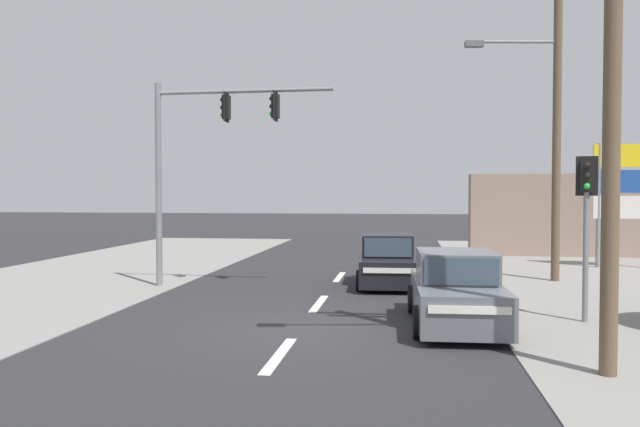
# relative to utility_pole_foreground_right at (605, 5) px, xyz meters

# --- Properties ---
(ground_plane) EXTENTS (140.00, 140.00, 0.00)m
(ground_plane) POSITION_rel_utility_pole_foreground_right_xyz_m (-5.05, 2.57, -5.57)
(ground_plane) COLOR #28282B
(lane_dash_near) EXTENTS (0.20, 2.40, 0.01)m
(lane_dash_near) POSITION_rel_utility_pole_foreground_right_xyz_m (-5.05, 0.57, -5.57)
(lane_dash_near) COLOR silver
(lane_dash_near) RESTS_ON ground
(lane_dash_mid) EXTENTS (0.20, 2.40, 0.01)m
(lane_dash_mid) POSITION_rel_utility_pole_foreground_right_xyz_m (-5.05, 5.57, -5.57)
(lane_dash_mid) COLOR silver
(lane_dash_mid) RESTS_ON ground
(lane_dash_far) EXTENTS (0.20, 2.40, 0.01)m
(lane_dash_far) POSITION_rel_utility_pole_foreground_right_xyz_m (-5.05, 10.57, -5.57)
(lane_dash_far) COLOR silver
(lane_dash_far) RESTS_ON ground
(kerb_left_verge) EXTENTS (8.00, 40.00, 0.02)m
(kerb_left_verge) POSITION_rel_utility_pole_foreground_right_xyz_m (-13.55, 6.57, -5.56)
(kerb_left_verge) COLOR gray
(kerb_left_verge) RESTS_ON ground
(utility_pole_foreground_right) EXTENTS (3.77, 0.68, 10.40)m
(utility_pole_foreground_right) POSITION_rel_utility_pole_foreground_right_xyz_m (0.00, 0.00, 0.00)
(utility_pole_foreground_right) COLOR brown
(utility_pole_foreground_right) RESTS_ON ground
(utility_pole_midground_right) EXTENTS (3.77, 0.67, 10.35)m
(utility_pole_midground_right) POSITION_rel_utility_pole_foreground_right_xyz_m (1.63, 10.43, -0.02)
(utility_pole_midground_right) COLOR brown
(utility_pole_midground_right) RESTS_ON ground
(traffic_signal_mast) EXTENTS (5.29, 0.47, 6.00)m
(traffic_signal_mast) POSITION_rel_utility_pole_foreground_right_xyz_m (-8.83, 7.73, -1.42)
(traffic_signal_mast) COLOR slate
(traffic_signal_mast) RESTS_ON ground
(pedestal_signal_right_kerb) EXTENTS (0.44, 0.31, 3.56)m
(pedestal_signal_right_kerb) POSITION_rel_utility_pole_foreground_right_xyz_m (0.90, 4.05, -3.15)
(pedestal_signal_right_kerb) COLOR slate
(pedestal_signal_right_kerb) RESTS_ON ground
(shopping_plaza_sign) EXTENTS (2.10, 0.16, 4.60)m
(shopping_plaza_sign) POSITION_rel_utility_pole_foreground_right_xyz_m (5.03, 14.36, -2.59)
(shopping_plaza_sign) COLOR slate
(shopping_plaza_sign) RESTS_ON ground
(shopfront_wall_far) EXTENTS (12.00, 1.00, 3.60)m
(shopfront_wall_far) POSITION_rel_utility_pole_foreground_right_xyz_m (5.95, 18.57, -3.77)
(shopfront_wall_far) COLOR gray
(shopfront_wall_far) RESTS_ON ground
(hatchback_crossing_left) EXTENTS (1.88, 3.69, 1.53)m
(hatchback_crossing_left) POSITION_rel_utility_pole_foreground_right_xyz_m (-3.43, 8.93, -4.87)
(hatchback_crossing_left) COLOR black
(hatchback_crossing_left) RESTS_ON ground
(sedan_oncoming_mid) EXTENTS (1.99, 4.29, 1.56)m
(sedan_oncoming_mid) POSITION_rel_utility_pole_foreground_right_xyz_m (-1.86, 3.44, -4.87)
(sedan_oncoming_mid) COLOR slate
(sedan_oncoming_mid) RESTS_ON ground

